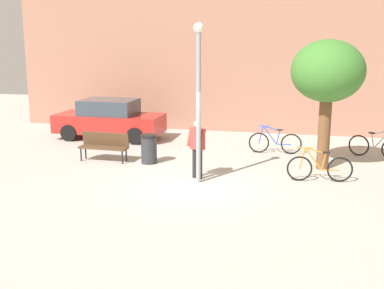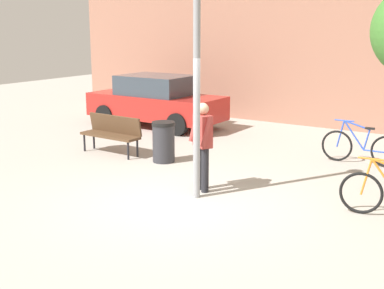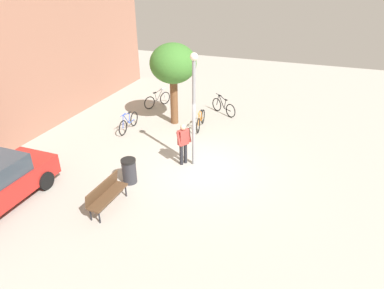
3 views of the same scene
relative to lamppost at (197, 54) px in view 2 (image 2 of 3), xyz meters
name	(u,v)px [view 2 (image 2 of 3)]	position (x,y,z in m)	size (l,w,h in m)	color
ground_plane	(185,201)	(-0.05, -0.31, -2.57)	(36.00, 36.00, 0.00)	#A8A399
building_facade	(347,21)	(-0.05, 8.52, 0.58)	(19.27, 2.00, 6.31)	#9E6B56
lamppost	(197,54)	(0.00, 0.00, 0.00)	(0.28, 0.28, 4.31)	gray
person_by_lamppost	(202,141)	(-0.11, 0.38, -1.61)	(0.62, 0.50, 1.67)	#232328
park_bench	(112,131)	(-3.48, 1.67, -2.03)	(1.62, 0.53, 0.92)	#513823
bicycle_blue	(361,147)	(1.84, 3.94, -2.19)	(1.81, 0.11, 0.97)	black
parked_car_red	(156,101)	(-4.68, 5.03, -1.80)	(4.20, 1.83, 1.55)	#AD231E
trash_bin	(164,142)	(-1.97, 1.70, -2.11)	(0.53, 0.53, 0.92)	#2D2D33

